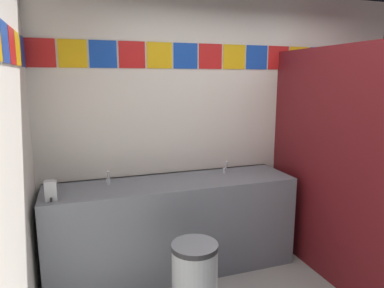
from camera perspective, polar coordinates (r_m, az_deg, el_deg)
name	(u,v)px	position (r m, az deg, el deg)	size (l,w,h in m)	color
wall_back	(231,123)	(3.70, 6.42, 3.43)	(3.88, 0.09, 2.68)	silver
vanity_counter	(173,225)	(3.38, -3.15, -13.14)	(2.29, 0.61, 0.88)	slate
faucet_left	(108,179)	(3.20, -13.66, -5.61)	(0.04, 0.10, 0.14)	silver
faucet_right	(225,168)	(3.48, 5.50, -4.00)	(0.04, 0.10, 0.14)	silver
soap_dispenser	(51,191)	(2.93, -22.28, -7.14)	(0.09, 0.09, 0.16)	#B7BABF
stall_divider	(360,171)	(3.26, 25.98, -4.00)	(0.92, 1.59, 2.09)	maroon
toilet	(338,218)	(4.20, 23.00, -11.23)	(0.39, 0.49, 0.74)	white
trash_bin	(195,281)	(2.83, 0.43, -21.64)	(0.35, 0.35, 0.60)	#999EA3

